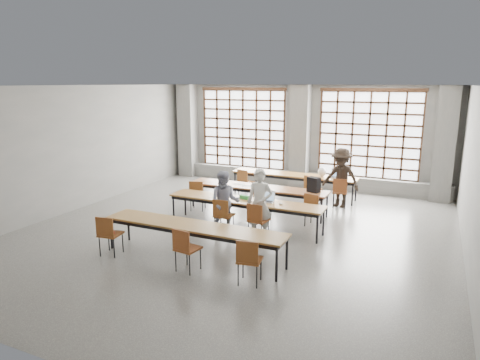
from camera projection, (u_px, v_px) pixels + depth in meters
name	position (u px, v px, depth m)	size (l,w,h in m)	color
floor	(235.00, 232.00, 10.44)	(11.00, 11.00, 0.00)	#51514E
ceiling	(235.00, 86.00, 9.66)	(11.00, 11.00, 0.00)	silver
wall_back	(303.00, 136.00, 14.92)	(10.00, 10.00, 0.00)	slate
wall_front	(41.00, 236.00, 5.18)	(10.00, 10.00, 0.00)	slate
wall_left	(76.00, 148.00, 12.09)	(11.00, 11.00, 0.00)	slate
wall_right	(476.00, 182.00, 8.01)	(11.00, 11.00, 0.00)	slate
column_left	(188.00, 131.00, 16.51)	(0.60, 0.55, 3.50)	#5A5A57
column_mid	(300.00, 137.00, 14.67)	(0.60, 0.55, 3.50)	#5A5A57
column_right	(445.00, 145.00, 12.84)	(0.60, 0.55, 3.50)	#5A5A57
window_left	(243.00, 129.00, 15.74)	(3.32, 0.12, 3.00)	white
window_right	(369.00, 135.00, 13.90)	(3.32, 0.12, 3.00)	white
sill_ledge	(300.00, 179.00, 15.08)	(9.80, 0.35, 0.50)	#5A5A57
desk_row_a	(293.00, 176.00, 13.58)	(4.00, 0.70, 0.73)	brown
desk_row_b	(257.00, 189.00, 11.98)	(4.00, 0.70, 0.73)	brown
desk_row_c	(245.00, 202.00, 10.61)	(4.00, 0.70, 0.73)	brown
desk_row_d	(193.00, 228.00, 8.75)	(4.00, 0.70, 0.73)	brown
chair_back_left	(245.00, 180.00, 13.63)	(0.51, 0.51, 0.88)	brown
chair_back_mid	(312.00, 187.00, 12.73)	(0.52, 0.53, 0.88)	brown
chair_back_right	(340.00, 190.00, 12.39)	(0.49, 0.49, 0.88)	maroon
chair_mid_left	(197.00, 192.00, 12.10)	(0.52, 0.52, 0.88)	brown
chair_mid_centre	(262.00, 200.00, 11.29)	(0.43, 0.43, 0.88)	brown
chair_mid_right	(313.00, 206.00, 10.72)	(0.49, 0.50, 0.88)	brown
chair_front_left	(223.00, 213.00, 10.20)	(0.44, 0.44, 0.88)	brown
chair_front_right	(257.00, 218.00, 9.84)	(0.47, 0.47, 0.88)	brown
chair_near_left	(108.00, 232.00, 8.91)	(0.48, 0.48, 0.88)	brown
chair_near_mid	(185.00, 246.00, 8.15)	(0.47, 0.47, 0.88)	brown
chair_near_right	(249.00, 257.00, 7.61)	(0.48, 0.49, 0.88)	brown
student_male	(260.00, 204.00, 9.88)	(0.60, 0.40, 1.66)	silver
student_female	(225.00, 202.00, 10.27)	(0.74, 0.58, 1.53)	#19204D
student_back	(341.00, 178.00, 12.43)	(1.12, 0.64, 1.73)	black
laptop_front	(267.00, 199.00, 10.46)	(0.39, 0.34, 0.26)	#B8B7BC
laptop_back	(337.00, 175.00, 13.09)	(0.37, 0.32, 0.26)	#B2B2B7
mouse	(281.00, 204.00, 10.18)	(0.10, 0.06, 0.04)	white
green_box	(244.00, 197.00, 10.67)	(0.25, 0.09, 0.09)	green
phone	(250.00, 201.00, 10.43)	(0.13, 0.06, 0.01)	black
paper_sheet_a	(238.00, 184.00, 12.25)	(0.30, 0.21, 0.00)	white
paper_sheet_b	(247.00, 186.00, 12.04)	(0.30, 0.21, 0.00)	white
paper_sheet_c	(260.00, 187.00, 11.92)	(0.30, 0.21, 0.00)	white
backpack	(314.00, 185.00, 11.31)	(0.32, 0.20, 0.40)	black
plastic_bag	(322.00, 172.00, 13.21)	(0.26, 0.21, 0.29)	silver
red_pouch	(110.00, 232.00, 8.99)	(0.20, 0.08, 0.06)	#A71914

